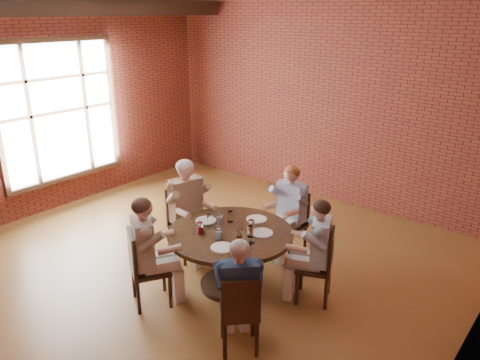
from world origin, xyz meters
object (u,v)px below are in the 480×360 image
Objects in this scene: chair_a at (321,263)px; dining_table at (230,248)px; diner_c at (188,210)px; diner_b at (289,212)px; chair_c at (185,219)px; chair_b at (292,220)px; chair_e at (240,311)px; diner_e at (239,295)px; diner_a at (315,251)px; smartphone at (249,244)px; diner_d at (149,252)px; chair_d at (143,265)px.

dining_table is at bearing -90.00° from chair_a.
chair_a is at bearing -70.10° from diner_c.
chair_c is (-1.12, -0.87, -0.12)m from diner_b.
chair_b is 0.95× the size of chair_c.
chair_c is 2.17m from chair_e.
chair_e is (0.74, -1.97, -0.16)m from diner_b.
diner_e is (-0.05, 0.05, 0.13)m from chair_e.
diner_b is at bearing -154.20° from diner_a.
chair_c is at bearing -109.17° from diner_a.
chair_c is at bearing 167.65° from smartphone.
diner_c is (-0.94, 0.23, 0.16)m from dining_table.
chair_a reaches higher than smartphone.
diner_b is at bearing -90.00° from chair_b.
diner_e is (1.28, 0.04, -0.05)m from diner_d.
diner_c reaches higher than diner_e.
chair_e is 0.72× the size of diner_e.
diner_c reaches higher than diner_a.
smartphone is (-0.63, -0.54, 0.26)m from chair_a.
chair_d is 0.18m from diner_d.
chair_c is 0.70× the size of diner_c.
smartphone is at bearing -102.52° from chair_e.
chair_d is 1.33m from diner_e.
diner_a is 1.16m from chair_b.
chair_d is at bearing -102.04° from chair_b.
diner_c is 11.10× the size of smartphone.
chair_d is at bearing -136.52° from smartphone.
diner_a is 0.91× the size of diner_c.
chair_b is 0.66× the size of diner_c.
diner_d reaches higher than diner_e.
diner_b reaches higher than chair_d.
diner_c is at bearing 167.61° from smartphone.
dining_table is at bearing -90.00° from diner_b.
diner_a is 1.88m from diner_c.
diner_e is at bearing -30.16° from diner_a.
chair_c is at bearing -135.25° from chair_b.
diner_d is at bearing -73.11° from chair_a.
smartphone is at bearing -108.23° from chair_d.
diner_c is (-1.94, -0.20, 0.20)m from chair_a.
chair_e is 7.04× the size of smartphone.
dining_table is 0.98m from diner_c.
diner_d reaches higher than chair_a.
chair_a is 1.02× the size of chair_e.
smartphone is at bearing -103.62° from diner_e.
diner_d is at bearing -72.44° from diner_a.
diner_b is at bearing -76.07° from diner_d.
diner_d reaches higher than chair_c.
chair_d is at bearing -143.07° from chair_c.
diner_e is at bearing -106.08° from chair_c.
chair_e is (-0.09, -1.25, -0.15)m from diner_a.
chair_b is 0.98× the size of chair_d.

